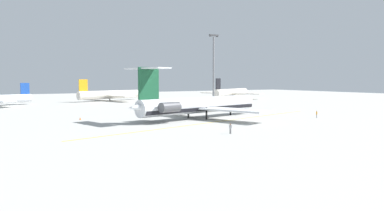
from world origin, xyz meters
name	(u,v)px	position (x,y,z in m)	size (l,w,h in m)	color
ground	(231,119)	(0.00, 0.00, 0.00)	(341.41, 341.41, 0.00)	#ADADA8
main_jetliner	(197,105)	(-5.98, 4.74, 3.12)	(38.91, 34.75, 11.45)	silver
airliner_mid_left	(111,94)	(-0.66, 82.13, 2.61)	(29.37, 29.34, 8.87)	silver
airliner_mid_right	(232,92)	(54.33, 72.92, 2.73)	(29.11, 29.45, 9.28)	silver
ground_crew_near_nose	(317,113)	(18.37, -8.52, 1.10)	(0.37, 0.30, 1.74)	black
ground_crew_near_tail	(195,106)	(6.18, 26.27, 1.08)	(0.39, 0.27, 1.70)	black
ground_crew_portside	(230,127)	(-13.75, -18.58, 1.11)	(0.35, 0.33, 1.76)	black
safety_cone_nose	(80,119)	(-29.92, 15.41, 0.28)	(0.40, 0.40, 0.55)	#EA590F
safety_cone_wingtip	(225,109)	(13.47, 21.02, 0.28)	(0.40, 0.40, 0.55)	#EA590F
taxiway_centreline	(220,121)	(-4.90, -2.69, 0.00)	(71.69, 0.36, 0.01)	gold
light_mast	(214,66)	(29.10, 50.62, 14.13)	(4.00, 0.70, 25.82)	slate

